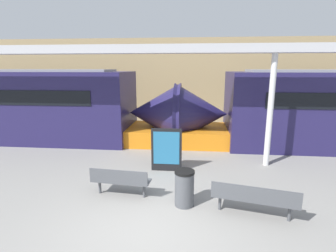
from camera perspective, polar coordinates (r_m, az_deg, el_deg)
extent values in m
plane|color=gray|center=(5.80, -4.77, -21.85)|extent=(60.00, 60.00, 0.00)
cube|color=tan|center=(16.18, 2.43, 9.84)|extent=(56.00, 0.20, 5.00)
cone|color=#231E4C|center=(11.51, 7.14, 2.71)|extent=(2.28, 2.63, 2.63)
cube|color=orange|center=(11.72, 8.07, -1.98)|extent=(2.05, 2.46, 0.70)
cone|color=#231E4C|center=(11.63, -2.84, 2.89)|extent=(2.28, 2.63, 2.63)
cube|color=orange|center=(11.87, -3.83, -1.70)|extent=(2.05, 2.46, 0.70)
cube|color=#4C4F54|center=(7.05, -10.14, -11.55)|extent=(1.56, 0.57, 0.04)
cube|color=#4C4F54|center=(6.80, -10.81, -10.76)|extent=(1.52, 0.17, 0.34)
cylinder|color=#4C4F54|center=(7.36, -14.62, -12.54)|extent=(0.07, 0.07, 0.40)
cylinder|color=#4C4F54|center=(6.96, -5.24, -13.70)|extent=(0.07, 0.07, 0.40)
cube|color=#4C4F54|center=(6.39, 18.22, -14.67)|extent=(1.92, 0.84, 0.04)
cube|color=#4C4F54|center=(6.13, 18.33, -13.94)|extent=(1.83, 0.45, 0.34)
cylinder|color=#4C4F54|center=(6.52, 11.24, -15.85)|extent=(0.07, 0.07, 0.40)
cylinder|color=#4C4F54|center=(6.55, 24.92, -16.70)|extent=(0.07, 0.07, 0.40)
cylinder|color=#4C4F54|center=(6.50, 3.58, -13.56)|extent=(0.46, 0.46, 0.83)
cylinder|color=black|center=(6.31, 3.64, -9.94)|extent=(0.48, 0.48, 0.06)
cube|color=black|center=(8.41, -0.34, -5.23)|extent=(0.98, 0.06, 1.40)
cube|color=teal|center=(8.35, -0.36, -4.84)|extent=(0.83, 0.01, 1.07)
cylinder|color=silver|center=(9.27, 21.36, 2.97)|extent=(0.19, 0.19, 3.73)
cube|color=#B7B7BC|center=(9.18, 22.39, 15.39)|extent=(28.00, 0.60, 0.28)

